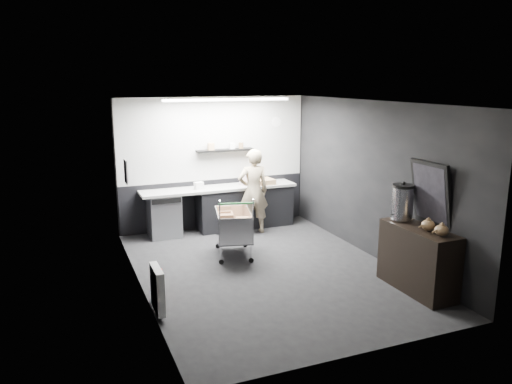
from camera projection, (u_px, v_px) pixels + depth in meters
name	position (u px, v px, depth m)	size (l,w,h in m)	color
floor	(266.00, 270.00, 8.15)	(5.50, 5.50, 0.00)	black
ceiling	(267.00, 102.00, 7.55)	(5.50, 5.50, 0.00)	silver
wall_back	(214.00, 163.00, 10.34)	(5.50, 5.50, 0.00)	black
wall_front	(367.00, 240.00, 5.36)	(5.50, 5.50, 0.00)	black
wall_left	(138.00, 201.00, 7.12)	(5.50, 5.50, 0.00)	black
wall_right	(373.00, 180.00, 8.58)	(5.50, 5.50, 0.00)	black
kitchen_wall_panel	(214.00, 139.00, 10.21)	(3.95, 0.02, 1.70)	#B2B2AE
dado_panel	(215.00, 203.00, 10.51)	(3.95, 0.02, 1.00)	black
floating_shelf	(225.00, 150.00, 10.23)	(1.20, 0.22, 0.04)	black
wall_clock	(277.00, 122.00, 10.64)	(0.20, 0.20, 0.03)	silver
poster	(126.00, 172.00, 8.26)	(0.02, 0.30, 0.40)	silver
poster_red_band	(126.00, 167.00, 8.24)	(0.01, 0.22, 0.10)	red
radiator	(157.00, 289.00, 6.55)	(0.10, 0.50, 0.60)	silver
ceiling_strip	(227.00, 100.00, 9.23)	(2.40, 0.20, 0.04)	white
prep_counter	(226.00, 207.00, 10.28)	(3.20, 0.61, 0.90)	black
person	(253.00, 191.00, 9.95)	(0.62, 0.41, 1.71)	beige
shopping_cart	(233.00, 227.00, 8.72)	(0.80, 1.11, 1.08)	silver
sideboard	(417.00, 250.00, 7.28)	(0.55, 1.28, 1.91)	black
fire_extinguisher	(157.00, 282.00, 7.04)	(0.15, 0.15, 0.50)	red
cardboard_box	(261.00, 182.00, 10.41)	(0.52, 0.40, 0.10)	#A48157
pink_tub	(245.00, 180.00, 10.32)	(0.22, 0.22, 0.22)	beige
white_container	(199.00, 186.00, 9.91)	(0.17, 0.13, 0.15)	silver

